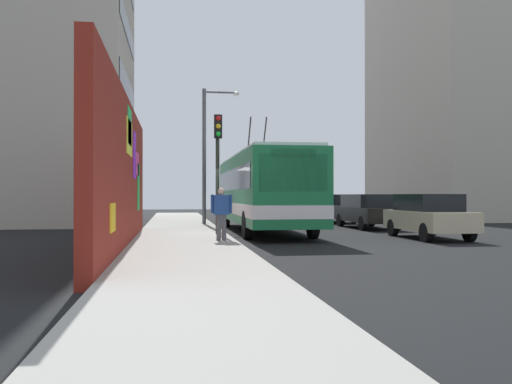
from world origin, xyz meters
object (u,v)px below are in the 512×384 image
(parked_car_black, at_px, (367,210))
(street_lamp, at_px, (208,146))
(parked_car_champagne, at_px, (428,215))
(parked_car_dark_gray, at_px, (332,208))
(pedestrian_at_curb, at_px, (221,210))
(city_bus, at_px, (263,189))
(traffic_light, at_px, (218,154))

(parked_car_black, xyz_separation_m, street_lamp, (2.14, 7.25, 3.08))
(parked_car_champagne, distance_m, parked_car_dark_gray, 11.87)
(pedestrian_at_curb, bearing_deg, parked_car_champagne, -78.62)
(parked_car_champagne, distance_m, street_lamp, 11.48)
(city_bus, distance_m, parked_car_champagne, 6.96)
(city_bus, relative_size, traffic_light, 2.78)
(parked_car_champagne, distance_m, traffic_light, 7.81)
(parked_car_champagne, height_order, street_lamp, street_lamp)
(city_bus, distance_m, traffic_light, 3.96)
(street_lamp, bearing_deg, parked_car_champagne, -139.04)
(parked_car_champagne, height_order, parked_car_dark_gray, same)
(parked_car_champagne, bearing_deg, street_lamp, 40.96)
(traffic_light, xyz_separation_m, street_lamp, (6.92, -0.10, 0.88))
(city_bus, xyz_separation_m, parked_car_dark_gray, (7.34, -5.20, -0.97))
(parked_car_dark_gray, bearing_deg, pedestrian_at_curb, 150.79)
(parked_car_dark_gray, relative_size, street_lamp, 0.63)
(parked_car_dark_gray, relative_size, traffic_light, 0.97)
(traffic_light, height_order, street_lamp, street_lamp)
(pedestrian_at_curb, bearing_deg, parked_car_dark_gray, -29.21)
(parked_car_black, bearing_deg, street_lamp, 73.56)
(parked_car_champagne, distance_m, parked_car_black, 6.21)
(city_bus, distance_m, parked_car_black, 5.55)
(parked_car_black, relative_size, street_lamp, 0.75)
(parked_car_black, relative_size, traffic_light, 1.13)
(parked_car_dark_gray, xyz_separation_m, pedestrian_at_curb, (-13.37, 7.48, 0.26))
(city_bus, height_order, pedestrian_at_curb, city_bus)
(city_bus, bearing_deg, parked_car_champagne, -131.02)
(city_bus, bearing_deg, parked_car_dark_gray, -35.30)
(city_bus, relative_size, parked_car_champagne, 2.88)
(traffic_light, bearing_deg, pedestrian_at_curb, 177.53)
(parked_car_black, height_order, parked_car_dark_gray, same)
(parked_car_champagne, bearing_deg, city_bus, 48.98)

